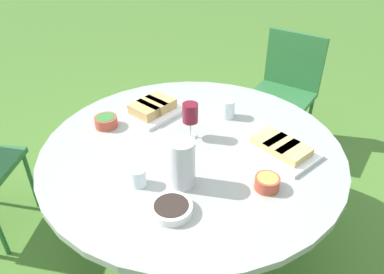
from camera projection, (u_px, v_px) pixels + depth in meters
ground_plane at (192, 243)px, 2.23m from camera, size 40.00×40.00×0.00m
dining_table at (192, 162)px, 1.89m from camera, size 1.48×1.48×0.70m
chair_near_left at (286, 85)px, 2.81m from camera, size 0.58×0.57×0.89m
water_pitcher at (181, 163)px, 1.55m from camera, size 0.12×0.11×0.22m
wine_glass at (190, 114)px, 1.83m from camera, size 0.08×0.08×0.19m
platter_bread_main at (281, 148)px, 1.79m from camera, size 0.40×0.39×0.06m
platter_charcuterie at (153, 108)px, 2.08m from camera, size 0.36×0.37×0.07m
bowl_fries at (267, 182)px, 1.57m from camera, size 0.11×0.11×0.06m
bowl_salad at (106, 121)px, 1.98m from camera, size 0.12×0.12×0.06m
bowl_olives at (171, 208)px, 1.46m from camera, size 0.17×0.17×0.04m
cup_water_near at (138, 177)px, 1.59m from camera, size 0.07×0.07×0.08m
cup_water_far at (228, 109)px, 2.05m from camera, size 0.08×0.08×0.10m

